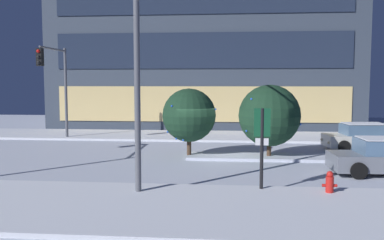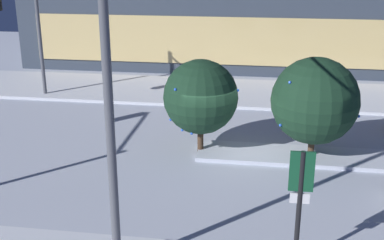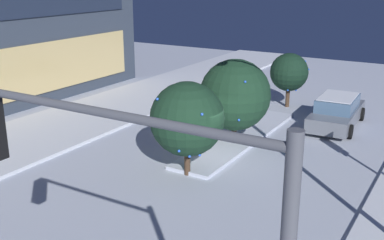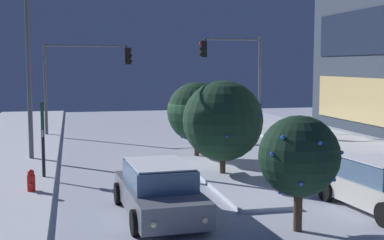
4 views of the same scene
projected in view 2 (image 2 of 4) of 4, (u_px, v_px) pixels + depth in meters
ground at (220, 157)px, 17.76m from camera, size 52.00×52.00×0.00m
curb_strip_far at (236, 93)px, 25.54m from camera, size 52.00×5.20×0.14m
median_strip at (325, 157)px, 17.56m from camera, size 9.00×1.80×0.14m
traffic_light_corner_far_left at (22, 17)px, 22.39m from camera, size 0.32×4.04×5.97m
street_lamp_arched at (113, 38)px, 10.68m from camera, size 0.67×3.09×8.03m
parking_info_sign at (300, 194)px, 11.09m from camera, size 0.55×0.12×2.88m
decorated_tree_median at (315, 101)px, 17.00m from camera, size 3.02×3.02×3.63m
decorated_tree_left_of_median at (201, 97)px, 17.50m from camera, size 2.68×2.66×3.44m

